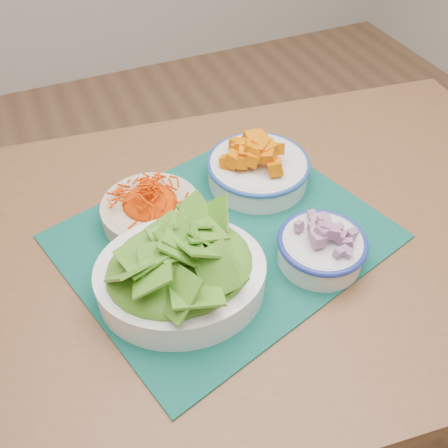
% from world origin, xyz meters
% --- Properties ---
extents(ground, '(4.00, 4.00, 0.00)m').
position_xyz_m(ground, '(0.00, 0.00, 0.00)').
color(ground, '#9B6D4B').
rests_on(ground, ground).
extents(table, '(1.31, 0.96, 0.75)m').
position_xyz_m(table, '(-0.13, -0.10, 0.65)').
color(table, brown).
rests_on(table, ground).
extents(placemat, '(0.63, 0.56, 0.00)m').
position_xyz_m(placemat, '(-0.21, -0.09, 0.75)').
color(placemat, '#06362F').
rests_on(placemat, table).
extents(carrot_bowl, '(0.19, 0.19, 0.07)m').
position_xyz_m(carrot_bowl, '(-0.31, 0.01, 0.79)').
color(carrot_bowl, beige).
rests_on(carrot_bowl, placemat).
extents(squash_bowl, '(0.25, 0.25, 0.10)m').
position_xyz_m(squash_bowl, '(-0.09, 0.03, 0.80)').
color(squash_bowl, silver).
rests_on(squash_bowl, placemat).
extents(lettuce_bowl, '(0.32, 0.29, 0.11)m').
position_xyz_m(lettuce_bowl, '(-0.32, -0.17, 0.81)').
color(lettuce_bowl, white).
rests_on(lettuce_bowl, placemat).
extents(onion_bowl, '(0.17, 0.17, 0.08)m').
position_xyz_m(onion_bowl, '(-0.08, -0.20, 0.79)').
color(onion_bowl, silver).
rests_on(onion_bowl, placemat).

